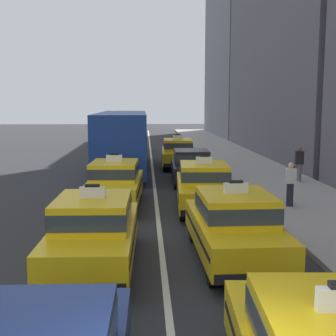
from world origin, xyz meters
TOP-DOWN VIEW (x-y plane):
  - lane_stripe_left_right at (0.00, 20.00)m, footprint 0.14×80.00m
  - sidewalk_curb at (5.60, 15.00)m, footprint 4.00×90.00m
  - taxi_left_second at (-1.57, 7.02)m, footprint 1.90×4.59m
  - taxi_left_third at (-1.50, 13.30)m, footprint 2.00×4.63m
  - bus_left_fourth at (-1.63, 22.19)m, footprint 2.60×11.22m
  - taxi_left_fifth at (-1.75, 31.85)m, footprint 2.03×4.64m
  - taxi_right_second at (1.69, 7.36)m, footprint 1.91×4.60m
  - taxi_right_third at (1.62, 12.60)m, footprint 2.04×4.64m
  - sedan_right_fourth at (1.73, 18.00)m, footprint 1.87×4.35m
  - taxi_right_fifth at (1.48, 23.45)m, footprint 1.97×4.62m
  - pedestrian_near_crosswalk at (4.64, 12.43)m, footprint 0.36×0.24m
  - pedestrian_trailing at (6.67, 17.56)m, footprint 0.47×0.24m

SIDE VIEW (x-z plane):
  - lane_stripe_left_right at x=0.00m, z-range 0.00..0.01m
  - sidewalk_curb at x=5.60m, z-range 0.00..0.15m
  - sedan_right_fourth at x=1.73m, z-range 0.06..1.64m
  - taxi_left_second at x=-1.57m, z-range -0.10..1.86m
  - taxi_left_third at x=-1.50m, z-range -0.10..1.86m
  - taxi_left_fifth at x=-1.75m, z-range -0.10..1.86m
  - taxi_right_second at x=1.69m, z-range -0.10..1.86m
  - taxi_right_third at x=1.62m, z-range -0.10..1.86m
  - taxi_right_fifth at x=1.48m, z-range -0.10..1.86m
  - pedestrian_near_crosswalk at x=4.64m, z-range 0.16..1.70m
  - pedestrian_trailing at x=6.67m, z-range 0.15..1.75m
  - bus_left_fourth at x=-1.63m, z-range 0.21..3.43m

